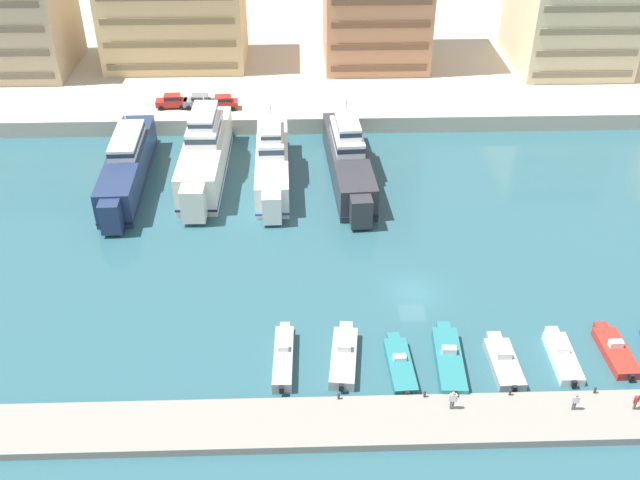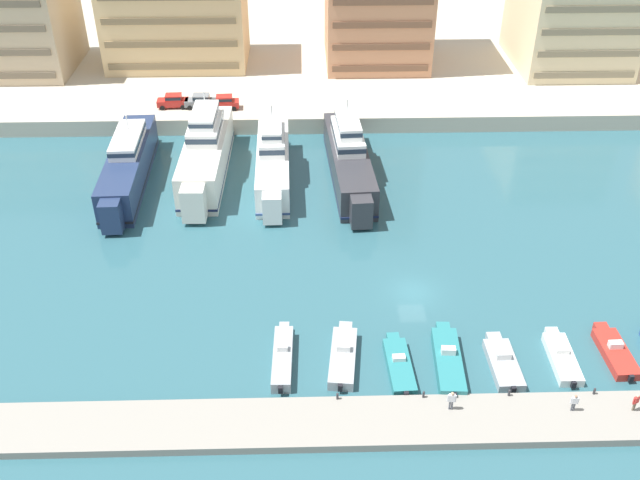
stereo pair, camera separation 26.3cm
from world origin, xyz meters
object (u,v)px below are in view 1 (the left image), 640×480
object	(u,v)px
yacht_ivory_left	(205,153)
motorboat_grey_center	(503,362)
yacht_navy_far_left	(127,166)
motorboat_teal_mid_left	(400,365)
car_grey_left	(199,101)
motorboat_grey_left	(344,356)
car_red_far_left	(172,101)
motorboat_teal_center_left	(449,360)
pedestrian_mid_deck	(575,401)
pedestrian_far_side	(637,400)
yacht_white_mid_left	(272,161)
motorboat_red_mid_right	(615,351)
motorboat_grey_far_left	(283,357)
yacht_charcoal_center_left	(348,158)
car_red_mid_left	(223,102)
pedestrian_near_edge	(453,399)
motorboat_white_center_right	(562,356)

from	to	relation	value
yacht_ivory_left	motorboat_grey_center	distance (m)	42.74
yacht_navy_far_left	yacht_ivory_left	distance (m)	8.91
motorboat_teal_mid_left	car_grey_left	distance (m)	51.92
motorboat_grey_left	car_red_far_left	bearing A→B (deg)	113.51
motorboat_teal_center_left	car_grey_left	xyz separation A→B (m)	(-25.00, 47.13, 2.57)
pedestrian_mid_deck	pedestrian_far_side	bearing A→B (deg)	-0.84
yacht_white_mid_left	motorboat_grey_center	bearing A→B (deg)	-58.09
motorboat_teal_center_left	car_red_far_left	size ratio (longest dim) A/B	2.03
motorboat_teal_mid_left	motorboat_red_mid_right	size ratio (longest dim) A/B	1.06
motorboat_teal_mid_left	pedestrian_mid_deck	distance (m)	13.47
motorboat_grey_far_left	car_red_far_left	bearing A→B (deg)	108.19
yacht_ivory_left	pedestrian_far_side	bearing A→B (deg)	-47.06
yacht_charcoal_center_left	car_red_mid_left	world-z (taller)	yacht_charcoal_center_left
motorboat_grey_center	car_red_far_left	world-z (taller)	car_red_far_left
yacht_ivory_left	yacht_charcoal_center_left	world-z (taller)	yacht_ivory_left
motorboat_grey_far_left	motorboat_red_mid_right	size ratio (longest dim) A/B	1.16
motorboat_grey_far_left	motorboat_teal_center_left	bearing A→B (deg)	-3.30
pedestrian_near_edge	yacht_charcoal_center_left	bearing A→B (deg)	98.42
yacht_white_mid_left	motorboat_grey_far_left	world-z (taller)	yacht_white_mid_left
yacht_white_mid_left	yacht_charcoal_center_left	size ratio (longest dim) A/B	0.87
motorboat_grey_left	car_red_mid_left	distance (m)	47.82
motorboat_grey_left	pedestrian_mid_deck	size ratio (longest dim) A/B	4.85
yacht_charcoal_center_left	pedestrian_mid_deck	world-z (taller)	yacht_charcoal_center_left
motorboat_red_mid_right	car_red_far_left	bearing A→B (deg)	132.57
yacht_white_mid_left	motorboat_teal_mid_left	size ratio (longest dim) A/B	2.79
yacht_white_mid_left	motorboat_red_mid_right	size ratio (longest dim) A/B	2.95
motorboat_grey_center	pedestrian_far_side	bearing A→B (deg)	-33.34
car_red_far_left	motorboat_grey_center	bearing A→B (deg)	-55.07
motorboat_white_center_right	yacht_navy_far_left	bearing A→B (deg)	143.31
yacht_white_mid_left	car_red_far_left	xyz separation A→B (m)	(-13.69, 16.22, 0.69)
motorboat_teal_center_left	motorboat_red_mid_right	bearing A→B (deg)	3.33
motorboat_teal_center_left	car_red_mid_left	distance (m)	51.57
yacht_charcoal_center_left	motorboat_teal_center_left	distance (m)	32.12
motorboat_grey_left	motorboat_teal_mid_left	world-z (taller)	motorboat_grey_left
yacht_charcoal_center_left	pedestrian_mid_deck	distance (m)	39.82
car_grey_left	motorboat_teal_center_left	bearing A→B (deg)	-62.06
motorboat_teal_mid_left	motorboat_red_mid_right	bearing A→B (deg)	3.47
pedestrian_far_side	yacht_ivory_left	bearing A→B (deg)	132.94
motorboat_teal_mid_left	pedestrian_mid_deck	xyz separation A→B (m)	(12.30, -5.35, 1.21)
motorboat_grey_far_left	motorboat_red_mid_right	xyz separation A→B (m)	(27.38, 0.04, -0.13)
yacht_ivory_left	pedestrian_near_edge	distance (m)	43.87
motorboat_red_mid_right	pedestrian_near_edge	world-z (taller)	pedestrian_near_edge
yacht_white_mid_left	motorboat_grey_left	world-z (taller)	yacht_white_mid_left
motorboat_teal_mid_left	yacht_navy_far_left	bearing A→B (deg)	131.52
motorboat_red_mid_right	car_red_far_left	world-z (taller)	car_red_far_left
pedestrian_near_edge	pedestrian_mid_deck	distance (m)	9.06
motorboat_red_mid_right	car_grey_left	size ratio (longest dim) A/B	1.64
motorboat_teal_center_left	pedestrian_mid_deck	size ratio (longest dim) A/B	5.33
yacht_charcoal_center_left	car_red_far_left	world-z (taller)	yacht_charcoal_center_left
motorboat_grey_left	motorboat_grey_center	bearing A→B (deg)	-4.32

